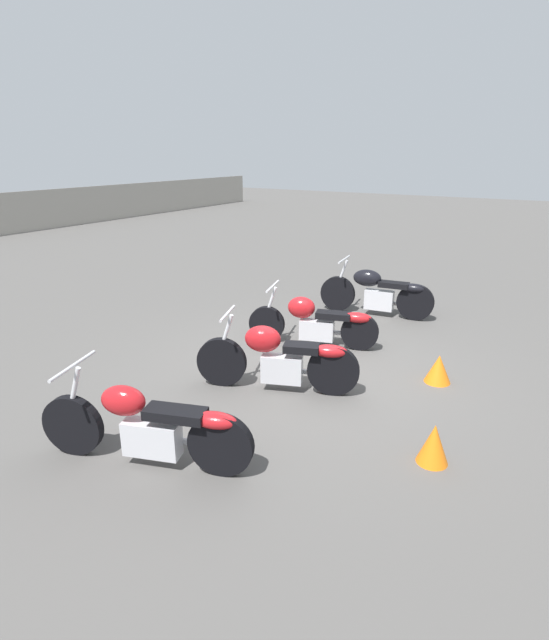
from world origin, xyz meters
name	(u,v)px	position (x,y,z in m)	size (l,w,h in m)	color
ground_plane	(305,369)	(0.00, 0.00, 0.00)	(60.00, 60.00, 0.00)	#514F4C
motorcycle_slot_0	(148,426)	(-2.84, 0.23, 0.43)	(0.98, 2.15, 1.02)	black
motorcycle_slot_1	(279,358)	(-0.77, -0.01, 0.45)	(0.95, 2.03, 1.03)	black
motorcycle_slot_2	(315,321)	(0.89, 0.31, 0.41)	(0.89, 2.04, 0.96)	black
motorcycle_slot_3	(378,292)	(2.90, 0.02, 0.45)	(0.70, 2.15, 1.04)	black
traffic_cone_near	(434,444)	(-1.34, -2.17, 0.21)	(0.32, 0.32, 0.42)	orange
traffic_cone_far	(438,369)	(0.56, -1.73, 0.19)	(0.35, 0.35, 0.39)	orange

